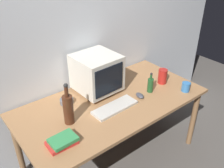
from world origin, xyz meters
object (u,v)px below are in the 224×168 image
at_px(computer_mouse, 140,96).
at_px(metal_canister, 163,76).
at_px(keyboard, 115,107).
at_px(mug, 186,87).
at_px(bottle_tall, 68,108).
at_px(bottle_short, 150,85).
at_px(crt_monitor, 96,73).
at_px(book_stack, 62,141).
at_px(cd_spindle, 67,101).

distance_m(computer_mouse, metal_canister, 0.38).
height_order(keyboard, mug, mug).
height_order(bottle_tall, bottle_short, bottle_tall).
bearing_deg(crt_monitor, computer_mouse, -54.29).
relative_size(crt_monitor, bottle_short, 1.95).
bearing_deg(book_stack, computer_mouse, 6.36).
distance_m(bottle_tall, metal_canister, 1.07).
relative_size(book_stack, cd_spindle, 1.78).
bearing_deg(bottle_tall, metal_canister, -1.98).
relative_size(keyboard, book_stack, 1.96).
relative_size(crt_monitor, bottle_tall, 1.11).
bearing_deg(computer_mouse, keyboard, -170.14).
distance_m(bottle_tall, bottle_short, 0.85).
xyz_separation_m(computer_mouse, book_stack, (-0.87, -0.10, 0.01)).
bearing_deg(cd_spindle, metal_canister, -16.82).
height_order(keyboard, computer_mouse, computer_mouse).
distance_m(keyboard, computer_mouse, 0.30).
height_order(crt_monitor, cd_spindle, crt_monitor).
height_order(bottle_short, metal_canister, bottle_short).
bearing_deg(book_stack, cd_spindle, 57.03).
bearing_deg(crt_monitor, bottle_tall, -150.79).
bearing_deg(bottle_tall, computer_mouse, -7.27).
bearing_deg(mug, cd_spindle, 152.04).
distance_m(book_stack, cd_spindle, 0.52).
distance_m(crt_monitor, bottle_tall, 0.52).
height_order(keyboard, bottle_tall, bottle_tall).
height_order(crt_monitor, mug, crt_monitor).
xyz_separation_m(bottle_short, mug, (0.28, -0.21, -0.03)).
bearing_deg(keyboard, computer_mouse, -2.75).
bearing_deg(cd_spindle, bottle_short, -24.30).
bearing_deg(computer_mouse, crt_monitor, 136.55).
distance_m(computer_mouse, bottle_tall, 0.72).
xyz_separation_m(computer_mouse, metal_canister, (0.37, 0.05, 0.06)).
xyz_separation_m(bottle_short, book_stack, (-1.01, -0.11, -0.05)).
bearing_deg(mug, metal_canister, 103.64).
distance_m(bottle_short, metal_canister, 0.22).
distance_m(crt_monitor, computer_mouse, 0.46).
distance_m(cd_spindle, metal_canister, 0.99).
distance_m(mug, cd_spindle, 1.14).
bearing_deg(cd_spindle, computer_mouse, -30.23).
bearing_deg(metal_canister, crt_monitor, 154.67).
relative_size(crt_monitor, keyboard, 0.96).
bearing_deg(bottle_short, computer_mouse, -175.96).
bearing_deg(crt_monitor, bottle_short, -40.24).
height_order(mug, cd_spindle, mug).
xyz_separation_m(bottle_tall, mug, (1.13, -0.29, -0.09)).
bearing_deg(bottle_tall, bottle_short, -5.33).
distance_m(keyboard, book_stack, 0.58).
distance_m(mug, metal_canister, 0.26).
bearing_deg(computer_mouse, bottle_tall, -176.42).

